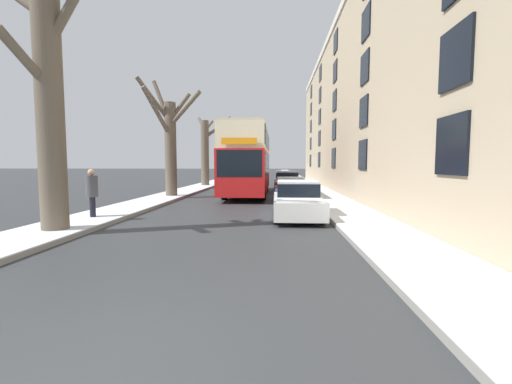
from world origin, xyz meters
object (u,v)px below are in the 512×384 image
object	(u,v)px
bare_tree_left_1	(170,141)
bare_tree_left_2	(206,150)
bare_tree_left_3	(223,149)
parked_car_1	(290,190)
parked_car_2	(287,183)
parked_car_0	(297,201)
bare_tree_left_0	(48,89)
parked_car_4	(284,178)
parked_car_3	(285,180)
pedestrian_left_sidewalk	(92,193)
double_decker_bus	(248,158)

from	to	relation	value
bare_tree_left_1	bare_tree_left_2	bearing A→B (deg)	90.12
bare_tree_left_3	parked_car_1	size ratio (longest dim) A/B	1.81
parked_car_2	parked_car_0	bearing A→B (deg)	-90.00
bare_tree_left_0	parked_car_4	bearing A→B (deg)	74.86
bare_tree_left_3	parked_car_2	size ratio (longest dim) A/B	1.73
parked_car_1	parked_car_0	bearing A→B (deg)	-90.00
bare_tree_left_3	parked_car_4	size ratio (longest dim) A/B	1.95
bare_tree_left_2	parked_car_3	xyz separation A→B (m)	(7.15, -0.44, -2.68)
bare_tree_left_3	parked_car_4	bearing A→B (deg)	-37.00
bare_tree_left_2	parked_car_3	bearing A→B (deg)	-3.54
bare_tree_left_3	bare_tree_left_1	bearing A→B (deg)	-89.74
bare_tree_left_3	bare_tree_left_0	bearing A→B (deg)	-89.97
bare_tree_left_3	parked_car_4	world-z (taller)	bare_tree_left_3
bare_tree_left_2	parked_car_1	distance (m)	13.98
parked_car_0	parked_car_3	bearing A→B (deg)	90.00
bare_tree_left_2	parked_car_2	world-z (taller)	bare_tree_left_2
bare_tree_left_0	bare_tree_left_2	xyz separation A→B (m)	(0.06, 21.38, -0.81)
bare_tree_left_3	parked_car_0	xyz separation A→B (m)	(7.23, -28.48, -3.20)
bare_tree_left_2	pedestrian_left_sidewalk	distance (m)	19.15
bare_tree_left_1	parked_car_2	world-z (taller)	bare_tree_left_1
parked_car_0	bare_tree_left_1	bearing A→B (deg)	135.04
bare_tree_left_0	double_decker_bus	xyz separation A→B (m)	(4.56, 13.48, -1.66)
parked_car_2	parked_car_4	distance (m)	11.12
double_decker_bus	parked_car_3	world-z (taller)	double_decker_bus
bare_tree_left_3	double_decker_bus	bearing A→B (deg)	-76.20
bare_tree_left_2	double_decker_bus	distance (m)	9.14
bare_tree_left_1	pedestrian_left_sidewalk	distance (m)	8.71
parked_car_0	parked_car_1	bearing A→B (deg)	90.00
bare_tree_left_0	pedestrian_left_sidewalk	distance (m)	3.91
parked_car_0	parked_car_1	size ratio (longest dim) A/B	1.03
pedestrian_left_sidewalk	bare_tree_left_1	bearing A→B (deg)	147.34
parked_car_0	parked_car_3	size ratio (longest dim) A/B	1.14
parked_car_1	parked_car_3	size ratio (longest dim) A/B	1.11
parked_car_1	parked_car_2	size ratio (longest dim) A/B	0.95
parked_car_1	pedestrian_left_sidewalk	bearing A→B (deg)	-135.22
parked_car_2	bare_tree_left_1	bearing A→B (deg)	-146.07
bare_tree_left_1	pedestrian_left_sidewalk	size ratio (longest dim) A/B	3.80
parked_car_3	parked_car_4	world-z (taller)	parked_car_4
bare_tree_left_3	pedestrian_left_sidewalk	world-z (taller)	bare_tree_left_3
parked_car_0	parked_car_1	xyz separation A→B (m)	(0.00, 6.07, -0.04)
bare_tree_left_3	parked_car_3	size ratio (longest dim) A/B	2.00
bare_tree_left_1	bare_tree_left_2	world-z (taller)	bare_tree_left_1
double_decker_bus	parked_car_0	size ratio (longest dim) A/B	2.58
parked_car_0	parked_car_3	world-z (taller)	parked_car_0
double_decker_bus	parked_car_3	size ratio (longest dim) A/B	2.94
parked_car_0	pedestrian_left_sidewalk	distance (m)	7.48
double_decker_bus	parked_car_2	bearing A→B (deg)	37.81
parked_car_1	pedestrian_left_sidewalk	xyz separation A→B (m)	(-7.37, -7.31, 0.42)
double_decker_bus	bare_tree_left_0	bearing A→B (deg)	-108.69
parked_car_1	parked_car_2	world-z (taller)	parked_car_2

